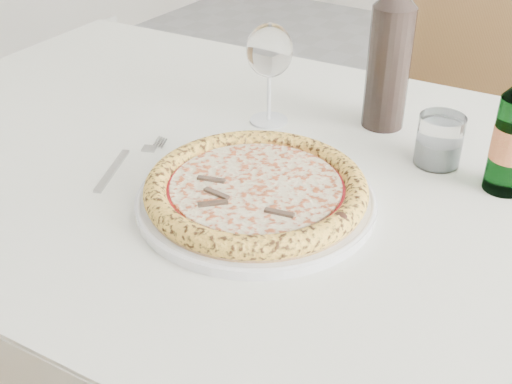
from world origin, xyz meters
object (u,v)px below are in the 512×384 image
Objects in this scene: plate at (256,199)px; tumbler at (439,143)px; wine_glass at (270,53)px; chair_far at (467,131)px; dining_table at (291,218)px; pizza at (256,188)px; wine_bottle at (390,55)px.

plate is 4.25× the size of tumbler.
wine_glass is (-0.13, 0.23, 0.12)m from plate.
plate is (-0.07, -0.85, 0.23)m from chair_far.
tumbler is at bearing 42.37° from dining_table.
pizza reaches higher than dining_table.
pizza is at bearing -123.71° from tumbler.
wine_glass reaches higher than chair_far.
tumbler is (0.17, 0.26, 0.03)m from plate.
wine_bottle is (0.04, 0.33, 0.10)m from pizza.
dining_table is at bearing -137.63° from tumbler.
plate is at bearing -19.36° from pizza.
wine_glass is at bearing 118.76° from plate.
chair_far reaches higher than pizza.
tumbler reaches higher than pizza.
chair_far is 5.28× the size of wine_glass.
dining_table is 1.75× the size of chair_far.
pizza is 0.35m from wine_bottle.
tumbler is at bearing 3.94° from wine_glass.
wine_bottle is at bearing 148.27° from tumbler.
dining_table is 0.26m from tumbler.
pizza is 1.06× the size of wine_bottle.
plate is 0.02m from pizza.
dining_table is at bearing 89.99° from pizza.
chair_far is 0.63m from wine_bottle.
chair_far is at bearing 84.93° from dining_table.
dining_table is 20.38× the size of tumbler.
plate is at bearing -97.32° from wine_bottle.
dining_table is 0.13m from plate.
pizza is (-0.00, -0.10, 0.11)m from dining_table.
wine_glass reaches higher than pizza.
dining_table is 0.28m from wine_glass.
wine_glass is at bearing 133.71° from dining_table.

